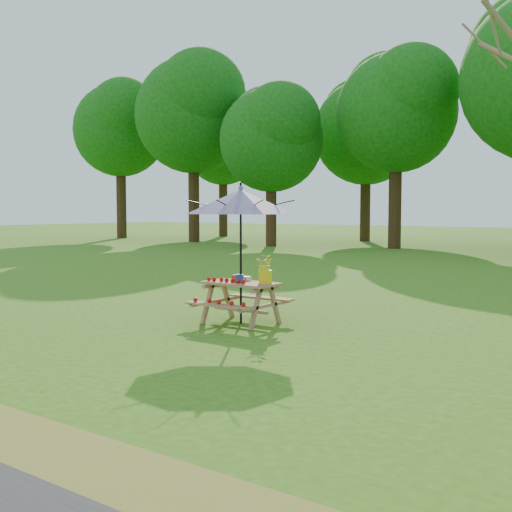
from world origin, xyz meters
The scene contains 6 objects.
ground centered at (0.00, 0.00, 0.00)m, with size 120.00×120.00×0.00m, color #386613.
picnic_table centered at (-0.21, 2.51, 0.33)m, with size 1.20×1.32×0.67m.
patio_umbrella centered at (-0.21, 2.52, 1.95)m, with size 2.20×2.20×2.25m.
produce_bins centered at (-0.26, 2.57, 0.72)m, with size 0.28×0.39×0.13m.
tomatoes_row centered at (-0.36, 2.34, 0.71)m, with size 0.77×0.13×0.07m, color red, non-canonical shape.
flower_bucket centered at (0.21, 2.61, 0.91)m, with size 0.33×0.30×0.46m.
Camera 1 is at (5.99, -5.54, 1.83)m, focal length 45.00 mm.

